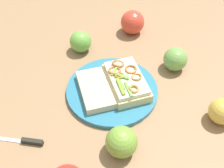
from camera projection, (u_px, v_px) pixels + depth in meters
ground_plane at (112, 92)px, 0.84m from camera, size 2.00×2.00×0.00m
plate at (112, 90)px, 0.83m from camera, size 0.26×0.26×0.01m
sandwich at (126, 81)px, 0.82m from camera, size 0.16×0.11×0.05m
bread_slice_side at (98, 89)px, 0.81m from camera, size 0.15×0.10×0.02m
apple_0 at (222, 111)px, 0.74m from camera, size 0.08×0.08×0.07m
apple_1 at (80, 42)px, 0.94m from camera, size 0.08×0.08×0.07m
apple_2 at (175, 59)px, 0.88m from camera, size 0.09×0.09×0.07m
apple_4 at (121, 142)px, 0.68m from camera, size 0.10×0.10×0.08m
apple_5 at (132, 22)px, 1.00m from camera, size 0.11×0.11×0.08m
knife at (27, 141)px, 0.72m from camera, size 0.06×0.12×0.01m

